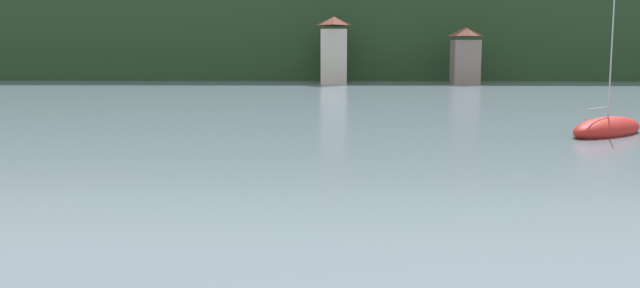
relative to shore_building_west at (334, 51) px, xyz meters
The scene contains 4 objects.
wooded_hillside 37.98m from the shore_building_west, 87.10° to the left, with size 352.00×56.26×40.34m.
shore_building_west is the anchor object (origin of this frame).
shore_building_westcentral 15.99m from the shore_building_west, ahead, with size 3.24×4.54×6.81m.
sailboat_far_7 53.61m from the shore_building_west, 74.04° to the right, with size 5.74×5.50×7.73m.
Camera 1 is at (0.59, 26.84, 4.70)m, focal length 40.63 mm.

